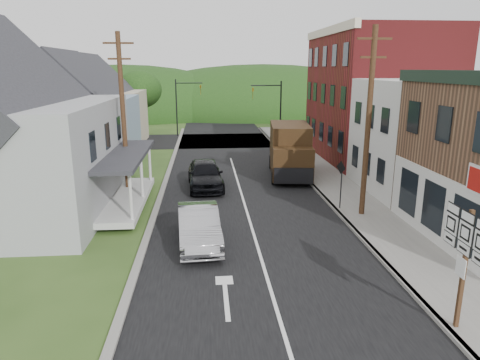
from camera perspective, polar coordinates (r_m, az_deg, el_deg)
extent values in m
plane|color=#2D4719|center=(17.63, 2.42, -9.14)|extent=(120.00, 120.00, 0.00)
cube|color=black|center=(27.03, -0.21, -0.58)|extent=(9.00, 90.00, 0.02)
cube|color=black|center=(43.63, -1.99, 5.29)|extent=(60.00, 9.00, 0.02)
cube|color=slate|center=(26.25, 13.10, -1.27)|extent=(2.80, 55.00, 0.15)
cube|color=slate|center=(25.87, 10.25, -1.36)|extent=(0.20, 55.00, 0.15)
cube|color=slate|center=(25.15, -10.47, -1.87)|extent=(0.30, 55.00, 0.12)
cube|color=silver|center=(27.31, 24.72, 5.20)|extent=(8.00, 7.00, 6.50)
cube|color=maroon|center=(35.66, 17.57, 10.61)|extent=(8.00, 12.00, 10.00)
cube|color=#96989B|center=(24.53, -28.59, 2.62)|extent=(10.00, 12.00, 5.50)
cube|color=#7D92AA|center=(34.49, -19.84, 6.12)|extent=(7.00, 8.00, 5.00)
cube|color=#BDB092|center=(43.29, -17.49, 7.89)|extent=(7.00, 8.00, 5.00)
cylinder|color=#472D19|center=(21.11, 16.70, 6.95)|extent=(0.26, 0.26, 9.00)
cube|color=#472D19|center=(20.99, 17.52, 17.54)|extent=(1.60, 0.10, 0.10)
cube|color=#472D19|center=(20.96, 17.34, 15.36)|extent=(1.20, 0.10, 0.10)
cylinder|color=#472D19|center=(24.54, -15.29, 8.05)|extent=(0.26, 0.26, 9.00)
cube|color=#472D19|center=(24.43, -15.93, 17.16)|extent=(1.60, 0.10, 0.10)
cube|color=#472D19|center=(24.41, -15.80, 15.29)|extent=(1.20, 0.10, 0.10)
cylinder|color=black|center=(40.33, 5.42, 8.76)|extent=(0.14, 0.14, 6.00)
cylinder|color=black|center=(39.93, 3.48, 12.48)|extent=(2.80, 0.10, 0.10)
imported|color=olive|center=(39.81, 1.72, 11.49)|extent=(0.16, 0.20, 1.00)
cylinder|color=black|center=(46.77, -8.46, 9.48)|extent=(0.14, 0.14, 6.00)
cylinder|color=black|center=(46.55, -6.82, 12.72)|extent=(2.80, 0.10, 0.10)
imported|color=olive|center=(46.55, -5.28, 11.89)|extent=(0.16, 0.20, 1.00)
cylinder|color=#382616|center=(48.77, -13.05, 8.24)|extent=(0.36, 0.36, 3.92)
ellipsoid|color=black|center=(48.54, -13.25, 11.69)|extent=(4.80, 4.80, 4.08)
ellipsoid|color=black|center=(71.38, -3.12, 8.94)|extent=(90.00, 30.00, 16.00)
imported|color=#ABAAAF|center=(17.88, -5.51, -6.16)|extent=(1.98, 4.82, 1.56)
imported|color=black|center=(26.09, -4.66, 0.76)|extent=(2.33, 5.17, 1.72)
cube|color=black|center=(29.46, 6.60, 4.38)|extent=(3.04, 5.04, 3.15)
cube|color=black|center=(26.81, 7.03, 2.16)|extent=(2.68, 2.02, 2.06)
cube|color=black|center=(26.85, 7.05, 4.07)|extent=(2.42, 1.56, 0.05)
cube|color=black|center=(26.04, 7.16, 0.56)|extent=(2.39, 0.44, 0.98)
cylinder|color=black|center=(27.04, 4.55, 0.45)|extent=(0.42, 1.01, 0.98)
cylinder|color=black|center=(27.24, 9.34, 0.40)|extent=(0.42, 1.01, 0.98)
cylinder|color=black|center=(31.26, 4.22, 2.40)|extent=(0.42, 1.01, 0.98)
cylinder|color=black|center=(31.44, 8.37, 2.35)|extent=(0.42, 1.01, 0.98)
cube|color=#472D19|center=(13.19, 27.67, -10.61)|extent=(0.11, 0.11, 3.42)
cube|color=black|center=(12.77, 28.01, -6.25)|extent=(0.08, 1.96, 0.08)
cube|color=white|center=(12.37, 29.24, -9.25)|extent=(0.03, 0.54, 0.27)
cube|color=white|center=(12.61, 28.10, -4.38)|extent=(0.03, 0.54, 0.22)
cube|color=white|center=(12.75, 27.86, -6.26)|extent=(0.03, 0.59, 0.54)
cube|color=white|center=(12.90, 27.63, -8.09)|extent=(0.03, 0.54, 0.27)
cube|color=white|center=(13.16, 26.58, -3.44)|extent=(0.03, 0.54, 0.22)
cube|color=white|center=(13.30, 26.36, -5.25)|extent=(0.03, 0.59, 0.54)
cube|color=white|center=(13.44, 26.15, -7.02)|extent=(0.03, 0.54, 0.27)
cube|color=white|center=(13.10, 27.35, -10.27)|extent=(0.03, 0.44, 0.54)
cylinder|color=black|center=(22.33, 13.33, -0.78)|extent=(0.08, 0.08, 2.33)
cube|color=black|center=(22.08, 13.32, 1.65)|extent=(0.27, 0.64, 0.69)
cube|color=yellow|center=(22.09, 13.35, 1.65)|extent=(0.25, 0.58, 0.62)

